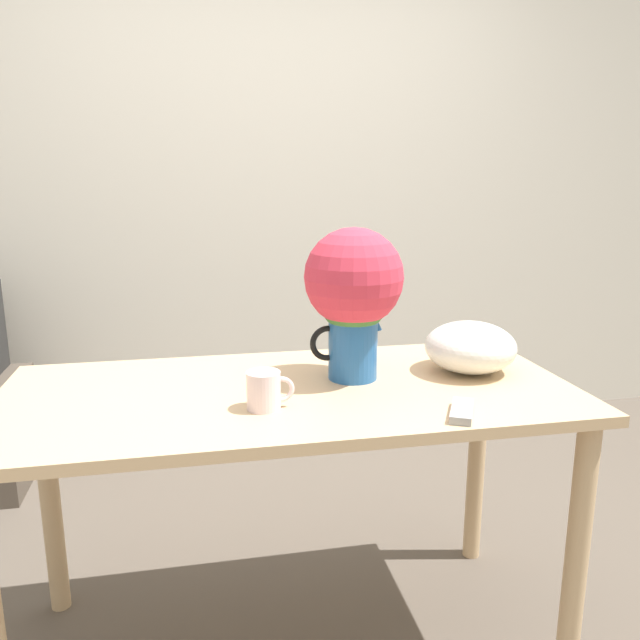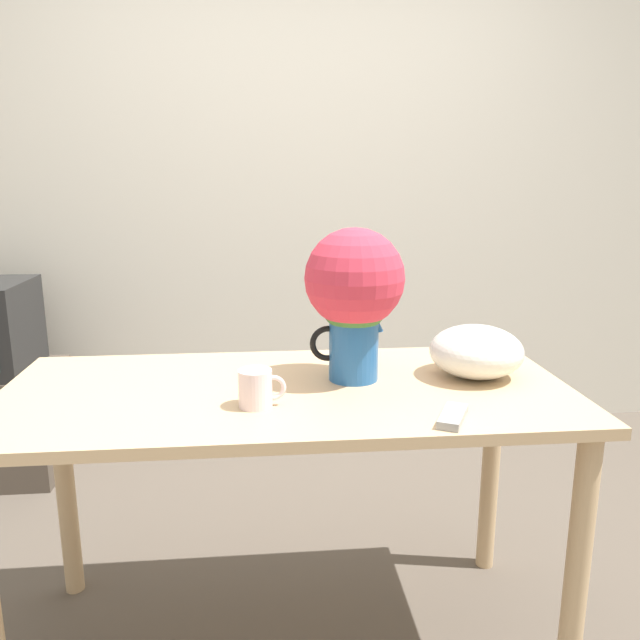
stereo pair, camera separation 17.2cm
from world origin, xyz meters
name	(u,v)px [view 2 (the right image)]	position (x,y,z in m)	size (l,w,h in m)	color
ground_plane	(331,630)	(0.00, 0.00, 0.00)	(12.00, 12.00, 0.00)	brown
wall_back	(296,187)	(0.00, 1.64, 1.30)	(8.00, 0.05, 2.60)	silver
table	(288,426)	(-0.13, -0.02, 0.68)	(1.54, 0.72, 0.80)	tan
flower_vase	(354,291)	(0.06, 0.03, 1.05)	(0.28, 0.28, 0.43)	#235B9E
coffee_mug	(257,388)	(-0.21, -0.16, 0.85)	(0.12, 0.08, 0.10)	silver
white_bowl	(476,351)	(0.42, 0.02, 0.87)	(0.26, 0.26, 0.15)	silver
remote_control	(453,416)	(0.25, -0.30, 0.81)	(0.11, 0.15, 0.02)	#999999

